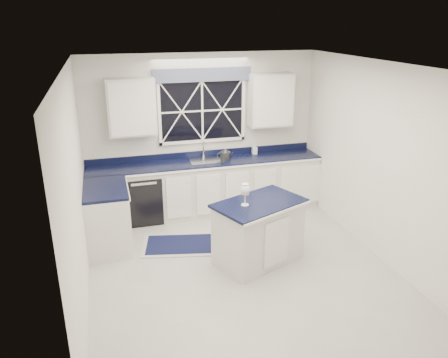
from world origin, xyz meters
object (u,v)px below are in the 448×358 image
object	(u,v)px
soap_bottle	(255,149)
wine_glass	(245,190)
faucet	(204,149)
kettle	(225,155)
dishwasher	(143,197)
island	(258,232)

from	to	relation	value
soap_bottle	wine_glass	bearing A→B (deg)	-112.68
soap_bottle	faucet	bearing A→B (deg)	178.53
kettle	soap_bottle	xyz separation A→B (m)	(0.60, 0.20, -0.00)
kettle	soap_bottle	size ratio (longest dim) A/B	1.56
dishwasher	soap_bottle	distance (m)	2.12
island	wine_glass	size ratio (longest dim) A/B	4.61
wine_glass	soap_bottle	bearing A→B (deg)	67.32
dishwasher	soap_bottle	bearing A→B (deg)	4.83
faucet	kettle	world-z (taller)	faucet
faucet	wine_glass	size ratio (longest dim) A/B	1.00
dishwasher	island	distance (m)	2.28
island	faucet	bearing A→B (deg)	75.44
island	soap_bottle	size ratio (longest dim) A/B	7.47
dishwasher	kettle	xyz separation A→B (m)	(1.42, -0.03, 0.62)
kettle	soap_bottle	bearing A→B (deg)	21.21
island	dishwasher	bearing A→B (deg)	104.76
faucet	soap_bottle	bearing A→B (deg)	-1.47
dishwasher	kettle	distance (m)	1.55
kettle	faucet	bearing A→B (deg)	148.19
faucet	kettle	size ratio (longest dim) A/B	1.04
faucet	island	distance (m)	2.12
wine_glass	island	bearing A→B (deg)	12.28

